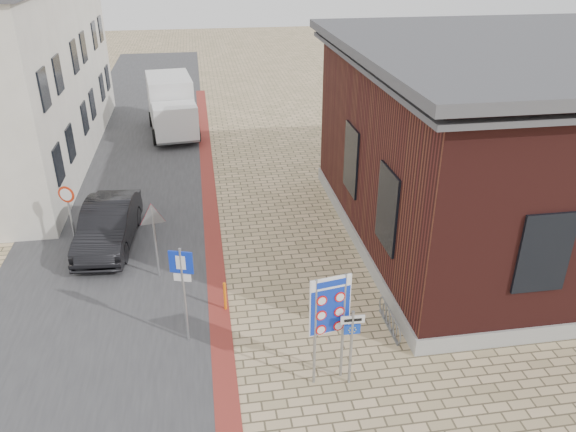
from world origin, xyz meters
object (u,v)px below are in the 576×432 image
object	(u,v)px
sedan	(108,225)
parking_sign	(183,278)
border_sign	(330,308)
bollard	(225,296)
box_truck	(172,105)
essen_sign	(352,337)

from	to	relation	value
sedan	parking_sign	size ratio (longest dim) A/B	1.64
sedan	border_sign	world-z (taller)	border_sign
border_sign	parking_sign	size ratio (longest dim) A/B	1.04
sedan	parking_sign	bearing A→B (deg)	-60.74
border_sign	parking_sign	bearing A→B (deg)	138.49
parking_sign	bollard	xyz separation A→B (m)	(1.08, 1.22, -1.51)
sedan	box_truck	world-z (taller)	box_truck
essen_sign	bollard	distance (m)	4.56
essen_sign	bollard	xyz separation A→B (m)	(-2.80, 3.48, -0.92)
sedan	essen_sign	distance (m)	10.39
bollard	box_truck	bearing A→B (deg)	96.17
box_truck	border_sign	distance (m)	20.72
parking_sign	bollard	distance (m)	2.22
bollard	parking_sign	bearing A→B (deg)	-131.51
border_sign	essen_sign	distance (m)	0.93
essen_sign	parking_sign	xyz separation A→B (m)	(-3.88, 2.26, 0.59)
border_sign	essen_sign	xyz separation A→B (m)	(0.50, -0.20, -0.76)
bollard	border_sign	bearing A→B (deg)	-54.93
sedan	border_sign	size ratio (longest dim) A/B	1.57
bollard	essen_sign	bearing A→B (deg)	-51.15
essen_sign	sedan	bearing A→B (deg)	130.74
essen_sign	box_truck	bearing A→B (deg)	104.15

